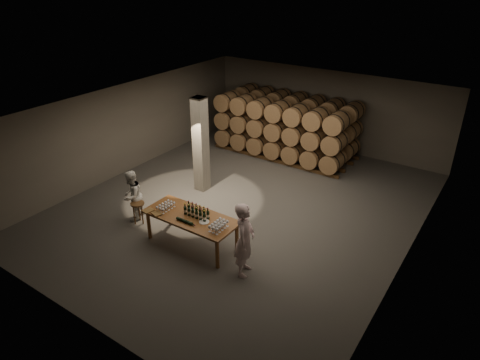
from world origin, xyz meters
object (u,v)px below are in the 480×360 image
Objects in this scene: person_man at (245,240)px; person_woman at (132,196)px; plate at (204,222)px; tasting_table at (191,219)px; notebook_near at (157,214)px; bottle_cluster at (197,213)px; stool at (138,207)px.

person_man reaches higher than person_woman.
tasting_table is at bearing 175.48° from plate.
notebook_near is (-0.82, -0.43, 0.12)m from tasting_table.
bottle_cluster is 2.74× the size of plate.
plate is 1.36m from notebook_near.
person_woman is (-2.78, 0.09, -0.13)m from plate.
notebook_near is at bearing -163.02° from plate.
tasting_table is at bearing 69.62° from person_woman.
stool is 0.39m from person_woman.
notebook_near is at bearing 77.21° from person_man.
plate is (0.34, -0.11, -0.11)m from bottle_cluster.
plate is 0.14× the size of person_man.
bottle_cluster is (0.14, 0.07, 0.22)m from tasting_table.
stool is 3.87m from person_man.
tasting_table is 0.94m from notebook_near.
stool is 0.43× the size of person_woman.
tasting_table is 1.33× the size of person_man.
person_woman is at bearing -179.47° from bottle_cluster.
person_woman is (-1.48, 0.48, -0.13)m from notebook_near.
bottle_cluster is 2.72× the size of notebook_near.
bottle_cluster is 0.38× the size of person_man.
notebook_near is at bearing -152.06° from tasting_table.
person_woman is at bearing 178.79° from tasting_table.
tasting_table is 9.64× the size of notebook_near.
bottle_cluster is at bearing 71.36° from person_woman.
stool is (-2.48, -0.00, -0.36)m from plate.
person_man reaches higher than stool.
bottle_cluster is at bearing 162.21° from plate.
tasting_table is 9.70× the size of plate.
plate is at bearing 69.04° from person_woman.
person_woman reaches higher than plate.
stool is at bearing -179.93° from plate.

